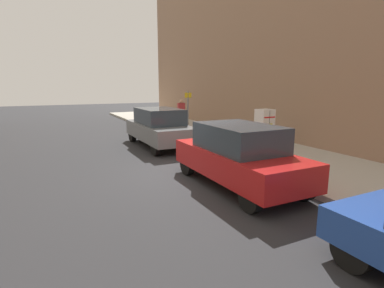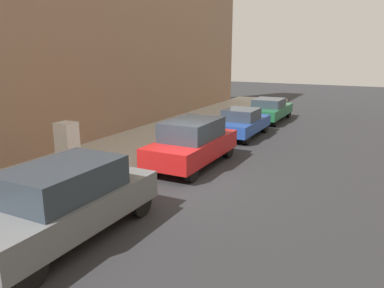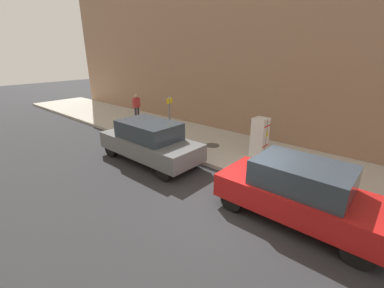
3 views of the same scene
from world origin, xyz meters
name	(u,v)px [view 2 (image 2 of 3)]	position (x,y,z in m)	size (l,w,h in m)	color
ground_plane	(185,180)	(0.00, 0.00, 0.00)	(80.00, 80.00, 0.00)	#28282B
sidewalk_slab	(94,162)	(-3.91, 0.00, 0.08)	(4.42, 44.00, 0.16)	#B2ADA0
building_facade_near	(18,18)	(-7.25, 0.00, 5.42)	(2.27, 39.60, 10.84)	#937056
discarded_refrigerator	(68,147)	(-3.85, -1.31, 1.01)	(0.61, 0.60, 1.69)	white
manhole_cover	(21,193)	(-3.50, -3.58, 0.17)	(0.70, 0.70, 0.02)	#47443F
parked_suv_gray	(65,201)	(-0.54, -4.71, 0.91)	(1.89, 4.72, 1.76)	slate
parked_suv_red	(192,142)	(-0.54, 1.59, 0.90)	(1.86, 4.44, 1.75)	red
parked_hatchback_blue	(242,123)	(-0.54, 7.06, 0.72)	(1.73, 4.11, 1.43)	#23479E
parked_sedan_green	(269,109)	(-0.54, 11.96, 0.72)	(1.86, 4.49, 1.39)	#1E6038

